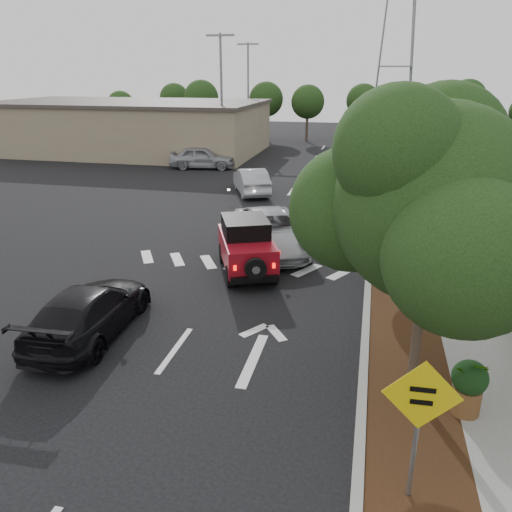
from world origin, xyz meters
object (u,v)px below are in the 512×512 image
(silver_suv_ahead, at_px, (270,231))
(black_suv_oncoming, at_px, (90,311))
(speed_hump_sign, at_px, (420,412))
(red_jeep, at_px, (246,245))

(silver_suv_ahead, bearing_deg, black_suv_oncoming, -135.62)
(black_suv_oncoming, distance_m, speed_hump_sign, 8.78)
(red_jeep, height_order, black_suv_oncoming, red_jeep)
(speed_hump_sign, bearing_deg, silver_suv_ahead, 109.24)
(speed_hump_sign, bearing_deg, black_suv_oncoming, 151.40)
(black_suv_oncoming, bearing_deg, speed_hump_sign, 151.61)
(black_suv_oncoming, bearing_deg, silver_suv_ahead, -115.75)
(red_jeep, xyz_separation_m, black_suv_oncoming, (-2.87, -5.24, -0.28))
(red_jeep, bearing_deg, speed_hump_sign, -83.85)
(speed_hump_sign, bearing_deg, red_jeep, 116.09)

